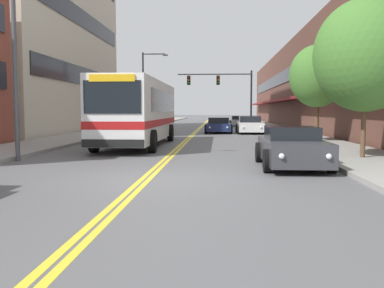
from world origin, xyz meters
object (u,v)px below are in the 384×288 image
car_charcoal_parked_left_near (146,125)px  street_lamp_left_near (24,33)px  city_bus (139,110)px  traffic_signal_mast (224,87)px  street_tree_right_near (366,55)px  car_silver_parked_right_mid (239,121)px  car_navy_moving_lead (219,126)px  street_tree_right_mid (318,76)px  street_lamp_left_far (147,83)px  car_white_parked_right_far (250,125)px  car_dark_grey_parked_right_foreground (292,148)px  fire_hydrant (305,138)px

car_charcoal_parked_left_near → street_lamp_left_near: bearing=-91.4°
city_bus → car_charcoal_parked_left_near: size_ratio=2.71×
traffic_signal_mast → street_tree_right_near: (4.59, -27.90, -0.44)m
car_silver_parked_right_mid → car_navy_moving_lead: size_ratio=0.96×
car_charcoal_parked_left_near → traffic_signal_mast: 10.00m
traffic_signal_mast → street_tree_right_mid: size_ratio=1.43×
traffic_signal_mast → street_lamp_left_far: 7.87m
car_white_parked_right_far → street_lamp_left_far: 12.04m
car_navy_moving_lead → car_dark_grey_parked_right_foreground: bearing=-83.5°
street_lamp_left_near → car_dark_grey_parked_right_foreground: bearing=-6.6°
car_silver_parked_right_mid → fire_hydrant: 30.20m
car_charcoal_parked_left_near → car_white_parked_right_far: size_ratio=0.88×
traffic_signal_mast → street_tree_right_mid: traffic_signal_mast is taller
street_lamp_left_far → fire_hydrant: 23.79m
street_tree_right_near → street_tree_right_mid: bearing=88.4°
traffic_signal_mast → street_lamp_left_far: size_ratio=1.03×
street_lamp_left_near → street_tree_right_mid: bearing=36.2°
car_white_parked_right_far → car_navy_moving_lead: size_ratio=1.09×
street_tree_right_mid → car_charcoal_parked_left_near: bearing=131.4°
car_navy_moving_lead → street_tree_right_near: 20.06m
city_bus → street_lamp_left_near: (-2.75, -7.18, 2.71)m
city_bus → car_white_parked_right_far: city_bus is taller
car_dark_grey_parked_right_foreground → fire_hydrant: 6.40m
car_navy_moving_lead → street_tree_right_mid: street_tree_right_mid is taller
car_dark_grey_parked_right_foreground → street_tree_right_near: street_tree_right_near is taller
car_charcoal_parked_left_near → car_dark_grey_parked_right_foreground: bearing=-69.6°
car_charcoal_parked_left_near → street_lamp_left_near: (-0.54, -22.29, 3.98)m
street_lamp_left_near → street_lamp_left_far: 25.92m
car_dark_grey_parked_right_foreground → street_lamp_left_far: 28.76m
car_navy_moving_lead → street_lamp_left_far: size_ratio=0.59×
traffic_signal_mast → street_lamp_left_near: 29.51m
street_lamp_left_far → fire_hydrant: size_ratio=9.32×
car_navy_moving_lead → car_silver_parked_right_mid: bearing=81.4°
car_white_parked_right_far → street_lamp_left_far: size_ratio=0.65×
car_silver_parked_right_mid → car_navy_moving_lead: (-2.34, -15.49, 0.03)m
car_charcoal_parked_left_near → car_navy_moving_lead: 6.82m
street_tree_right_near → street_lamp_left_far: bearing=115.4°
car_white_parked_right_far → street_tree_right_near: size_ratio=0.85×
car_dark_grey_parked_right_foreground → street_tree_right_near: bearing=31.6°
car_white_parked_right_far → street_tree_right_mid: (2.91, -10.34, 3.04)m
car_charcoal_parked_left_near → car_navy_moving_lead: car_navy_moving_lead is taller
street_lamp_left_far → city_bus: bearing=-81.7°
car_navy_moving_lead → traffic_signal_mast: (0.57, 8.78, 3.60)m
street_lamp_left_near → city_bus: bearing=69.0°
traffic_signal_mast → street_tree_right_mid: 20.18m
street_tree_right_mid → car_dark_grey_parked_right_foreground: bearing=-106.8°
street_tree_right_near → car_dark_grey_parked_right_foreground: bearing=-148.4°
street_tree_right_mid → fire_hydrant: 5.17m
car_dark_grey_parked_right_foreground → traffic_signal_mast: size_ratio=0.57×
traffic_signal_mast → street_lamp_left_far: (-7.42, -2.63, 0.22)m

